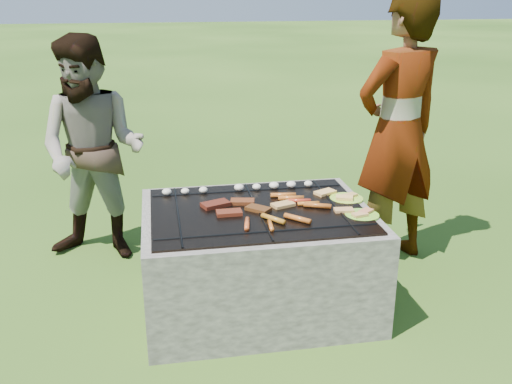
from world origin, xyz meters
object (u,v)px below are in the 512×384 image
fire_pit (257,262)px  bystander (93,151)px  plate_near (362,215)px  cook (398,132)px  plate_far (346,198)px

fire_pit → bystander: size_ratio=0.85×
plate_near → cook: 0.86m
bystander → fire_pit: bearing=-23.1°
fire_pit → cook: size_ratio=0.72×
fire_pit → bystander: bearing=138.5°
plate_far → bystander: (-1.53, 0.77, 0.16)m
fire_pit → plate_near: size_ratio=5.83×
cook → bystander: bearing=-29.1°
fire_pit → plate_far: 0.65m
fire_pit → plate_far: (0.56, 0.09, 0.33)m
plate_far → plate_near: size_ratio=1.01×
plate_far → bystander: bystander is taller
plate_far → plate_near: (0.00, -0.27, -0.00)m
plate_far → plate_near: 0.27m
plate_near → bystander: bearing=146.0°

